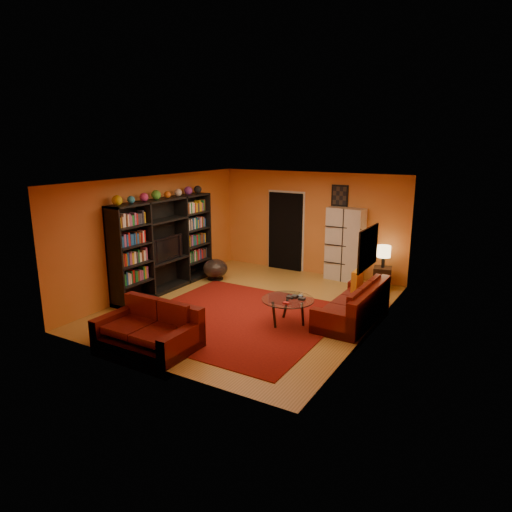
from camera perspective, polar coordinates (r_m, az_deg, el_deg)
The scene contains 20 objects.
floor at distance 9.52m, azimuth -0.68°, elevation -6.33°, with size 6.00×6.00×0.00m, color olive.
ceiling at distance 8.96m, azimuth -0.73°, elevation 9.46°, with size 6.00×6.00×0.00m, color white.
wall_back at distance 11.77m, azimuth 6.87°, elevation 4.09°, with size 6.00×6.00×0.00m, color #CC6F2C.
wall_front at distance 6.85m, azimuth -13.80°, elevation -3.49°, with size 6.00×6.00×0.00m, color #CC6F2C.
wall_left at distance 10.63m, azimuth -12.34°, elevation 2.80°, with size 6.00×6.00×0.00m, color #CC6F2C.
wall_right at distance 8.18m, azimuth 14.47°, elevation -0.67°, with size 6.00×6.00×0.00m, color #CC6F2C.
rug at distance 8.92m, azimuth -2.47°, elevation -7.75°, with size 3.60×3.60×0.01m, color #600E0A.
doorway at distance 12.08m, azimuth 3.71°, elevation 3.07°, with size 0.95×0.10×2.04m, color black.
wall_art_right at distance 7.84m, azimuth 13.84°, elevation 0.99°, with size 0.03×1.00×0.70m, color black.
wall_art_back at distance 11.37m, azimuth 10.42°, elevation 7.43°, with size 0.42×0.03×0.52m, color black.
entertainment_unit at distance 10.53m, azimuth -11.37°, elevation 1.35°, with size 0.45×3.00×2.10m, color black.
tv at distance 10.47m, azimuth -11.35°, elevation 0.97°, with size 0.13×0.96×0.55m, color black.
sofa at distance 8.92m, azimuth 12.48°, elevation -6.15°, with size 0.89×2.09×0.85m.
loveseat at distance 7.92m, azimuth -13.00°, elevation -8.87°, with size 1.67×1.01×0.85m.
throw_pillow at distance 9.34m, azimuth 12.53°, elevation -3.00°, with size 0.12×0.42×0.42m, color orange.
coffee_table at distance 8.50m, azimuth 4.00°, elevation -5.71°, with size 0.98×0.98×0.49m.
storage_cabinet at distance 11.31m, azimuth 11.06°, elevation 1.42°, with size 0.89×0.40×1.79m, color beige.
bowl_chair at distance 11.32m, azimuth -5.12°, elevation -1.59°, with size 0.62×0.62×0.51m.
side_table at distance 11.02m, azimuth 15.48°, elevation -2.63°, with size 0.40×0.40×0.50m, color black.
table_lamp at distance 10.87m, azimuth 15.69°, elevation 0.48°, with size 0.31×0.31×0.51m.
Camera 1 is at (4.61, -7.64, 3.32)m, focal length 32.00 mm.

